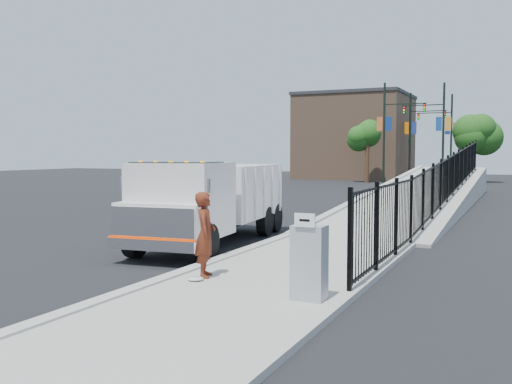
% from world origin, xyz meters
% --- Properties ---
extents(ground, '(120.00, 120.00, 0.00)m').
position_xyz_m(ground, '(0.00, 0.00, 0.00)').
color(ground, black).
rests_on(ground, ground).
extents(sidewalk, '(3.55, 12.00, 0.12)m').
position_xyz_m(sidewalk, '(1.93, -2.00, 0.06)').
color(sidewalk, '#9E998E').
rests_on(sidewalk, ground).
extents(curb, '(0.30, 12.00, 0.16)m').
position_xyz_m(curb, '(0.00, -2.00, 0.08)').
color(curb, '#ADAAA3').
rests_on(curb, ground).
extents(ramp, '(3.95, 24.06, 3.19)m').
position_xyz_m(ramp, '(2.12, 16.00, 0.00)').
color(ramp, '#9E998E').
rests_on(ramp, ground).
extents(iron_fence, '(0.10, 28.00, 1.80)m').
position_xyz_m(iron_fence, '(3.55, 12.00, 0.90)').
color(iron_fence, black).
rests_on(iron_fence, ground).
extents(truck, '(2.97, 7.13, 2.37)m').
position_xyz_m(truck, '(-1.61, 2.00, 1.33)').
color(truck, black).
rests_on(truck, ground).
extents(worker, '(0.62, 0.73, 1.69)m').
position_xyz_m(worker, '(0.65, -2.09, 0.96)').
color(worker, '#5E2313').
rests_on(worker, sidewalk).
extents(utility_cabinet, '(0.55, 0.40, 1.25)m').
position_xyz_m(utility_cabinet, '(3.10, -2.86, 0.75)').
color(utility_cabinet, gray).
rests_on(utility_cabinet, sidewalk).
extents(arrow_sign, '(0.35, 0.04, 0.22)m').
position_xyz_m(arrow_sign, '(3.10, -3.08, 1.48)').
color(arrow_sign, white).
rests_on(arrow_sign, utility_cabinet).
extents(debris, '(0.31, 0.31, 0.08)m').
position_xyz_m(debris, '(0.65, -2.46, 0.16)').
color(debris, silver).
rests_on(debris, sidewalk).
extents(light_pole_0, '(3.77, 0.22, 8.00)m').
position_xyz_m(light_pole_0, '(-3.44, 33.22, 4.36)').
color(light_pole_0, black).
rests_on(light_pole_0, ground).
extents(light_pole_1, '(3.78, 0.22, 8.00)m').
position_xyz_m(light_pole_1, '(0.18, 35.02, 4.36)').
color(light_pole_1, black).
rests_on(light_pole_1, ground).
extents(light_pole_2, '(3.78, 0.22, 8.00)m').
position_xyz_m(light_pole_2, '(-2.98, 41.87, 4.36)').
color(light_pole_2, black).
rests_on(light_pole_2, ground).
extents(light_pole_3, '(3.78, 0.22, 8.00)m').
position_xyz_m(light_pole_3, '(-0.28, 44.58, 4.36)').
color(light_pole_3, black).
rests_on(light_pole_3, ground).
extents(tree_0, '(2.29, 2.29, 5.14)m').
position_xyz_m(tree_0, '(-5.75, 35.94, 3.92)').
color(tree_0, '#382314').
rests_on(tree_0, ground).
extents(tree_1, '(2.80, 2.80, 5.40)m').
position_xyz_m(tree_1, '(2.40, 39.55, 3.96)').
color(tree_1, '#382314').
rests_on(tree_1, ground).
extents(tree_2, '(2.45, 2.45, 5.22)m').
position_xyz_m(tree_2, '(-5.24, 46.36, 3.93)').
color(tree_2, '#382314').
rests_on(tree_2, ground).
extents(building, '(10.00, 10.00, 8.00)m').
position_xyz_m(building, '(-9.00, 44.00, 4.00)').
color(building, '#8C664C').
rests_on(building, ground).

